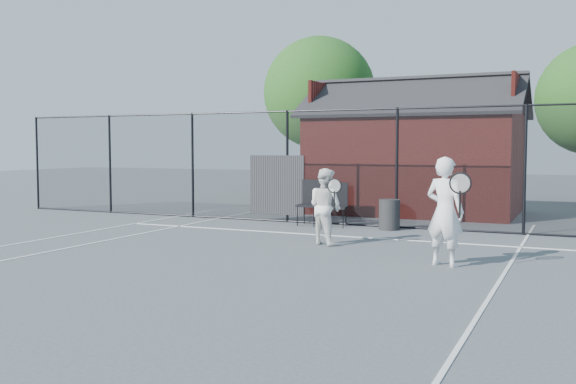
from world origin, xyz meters
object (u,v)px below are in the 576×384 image
at_px(chair_left, 309,203).
at_px(player_front, 445,211).
at_px(player_back, 325,206).
at_px(chair_right, 336,205).
at_px(waste_bin, 389,215).
at_px(clubhouse, 415,161).

bearing_deg(chair_left, player_front, -45.56).
relative_size(player_back, chair_right, 1.46).
bearing_deg(chair_left, chair_right, -0.75).
xyz_separation_m(player_back, waste_bin, (0.57, 2.85, -0.42)).
xyz_separation_m(player_front, waste_bin, (-2.16, 4.27, -0.56)).
height_order(clubhouse, waste_bin, clubhouse).
height_order(player_back, chair_left, player_back).
distance_m(player_front, waste_bin, 4.82).
bearing_deg(player_back, player_front, -27.49).
xyz_separation_m(clubhouse, chair_right, (-0.95, -4.40, -1.06)).
distance_m(chair_left, waste_bin, 2.14).
distance_m(player_back, chair_right, 2.97).
height_order(player_front, player_back, player_front).
bearing_deg(chair_left, waste_bin, -0.75).
bearing_deg(player_front, player_back, 152.51).
height_order(player_back, chair_right, player_back).
height_order(player_back, waste_bin, player_back).
distance_m(clubhouse, player_front, 9.07).
bearing_deg(player_front, clubhouse, 106.68).
bearing_deg(waste_bin, clubhouse, 95.66).
xyz_separation_m(player_front, player_back, (-2.73, 1.42, -0.14)).
relative_size(chair_left, chair_right, 1.05).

